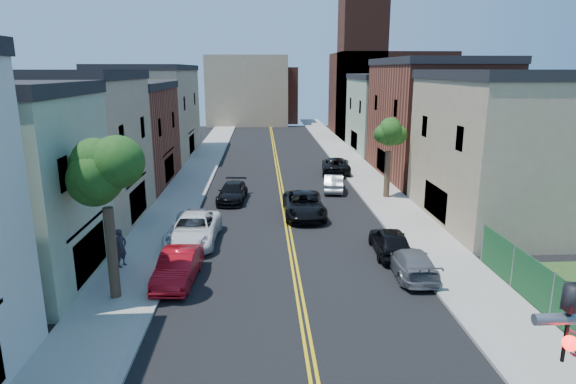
{
  "coord_description": "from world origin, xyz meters",
  "views": [
    {
      "loc": [
        -1.57,
        -5.49,
        9.6
      ],
      "look_at": [
        0.08,
        24.55,
        2.0
      ],
      "focal_mm": 30.31,
      "sensor_mm": 36.0,
      "label": 1
    }
  ],
  "objects": [
    {
      "name": "bldg_left_tan_near",
      "position": [
        -14.0,
        25.0,
        4.5
      ],
      "size": [
        9.0,
        10.0,
        9.0
      ],
      "primitive_type": "cube",
      "color": "#998466",
      "rests_on": "ground"
    },
    {
      "name": "silver_car_right",
      "position": [
        4.19,
        32.57,
        0.69
      ],
      "size": [
        2.0,
        4.36,
        1.38
      ],
      "primitive_type": "imported",
      "rotation": [
        0.0,
        0.0,
        3.01
      ],
      "color": "#95979C",
      "rests_on": "ground"
    },
    {
      "name": "sidewalk_left",
      "position": [
        -7.9,
        40.0,
        0.07
      ],
      "size": [
        3.2,
        100.0,
        0.15
      ],
      "primitive_type": "cube",
      "color": "gray",
      "rests_on": "ground"
    },
    {
      "name": "bldg_right_tan",
      "position": [
        14.0,
        24.0,
        4.5
      ],
      "size": [
        9.0,
        12.0,
        9.0
      ],
      "primitive_type": "cube",
      "color": "#998466",
      "rests_on": "ground"
    },
    {
      "name": "curb_left",
      "position": [
        -6.15,
        40.0,
        0.07
      ],
      "size": [
        0.3,
        100.0,
        0.15
      ],
      "primitive_type": "cube",
      "color": "gray",
      "rests_on": "ground"
    },
    {
      "name": "grey_car_left",
      "position": [
        -5.5,
        22.61,
        0.69
      ],
      "size": [
        2.16,
        4.25,
        1.39
      ],
      "primitive_type": "imported",
      "rotation": [
        0.0,
        0.0,
        0.13
      ],
      "color": "slate",
      "rests_on": "ground"
    },
    {
      "name": "white_pickup",
      "position": [
        -5.5,
        20.95,
        0.8
      ],
      "size": [
        2.87,
        5.86,
        1.6
      ],
      "primitive_type": "imported",
      "rotation": [
        0.0,
        0.0,
        -0.04
      ],
      "color": "silver",
      "rests_on": "ground"
    },
    {
      "name": "tree_left_mid",
      "position": [
        -7.88,
        14.01,
        6.58
      ],
      "size": [
        5.2,
        5.2,
        9.29
      ],
      "color": "#3D2F1E",
      "rests_on": "sidewalk_left"
    },
    {
      "name": "black_suv_lane",
      "position": [
        1.22,
        25.77,
        0.8
      ],
      "size": [
        2.65,
        5.73,
        1.59
      ],
      "primitive_type": "imported",
      "rotation": [
        0.0,
        0.0,
        0.0
      ],
      "color": "black",
      "rests_on": "ground"
    },
    {
      "name": "sidewalk_right",
      "position": [
        7.9,
        40.0,
        0.07
      ],
      "size": [
        3.2,
        100.0,
        0.15
      ],
      "primitive_type": "cube",
      "color": "gray",
      "rests_on": "ground"
    },
    {
      "name": "curb_right",
      "position": [
        6.15,
        40.0,
        0.07
      ],
      "size": [
        0.3,
        100.0,
        0.15
      ],
      "primitive_type": "cube",
      "color": "gray",
      "rests_on": "ground"
    },
    {
      "name": "red_sedan",
      "position": [
        -5.5,
        15.65,
        0.74
      ],
      "size": [
        1.88,
        4.6,
        1.48
      ],
      "primitive_type": "imported",
      "rotation": [
        0.0,
        0.0,
        -0.07
      ],
      "color": "#A90B16",
      "rests_on": "ground"
    },
    {
      "name": "black_car_right",
      "position": [
        5.2,
        18.58,
        0.74
      ],
      "size": [
        1.96,
        4.44,
        1.49
      ],
      "primitive_type": "imported",
      "rotation": [
        0.0,
        0.0,
        3.09
      ],
      "color": "black",
      "rests_on": "ground"
    },
    {
      "name": "bldg_right_palegrn",
      "position": [
        14.0,
        52.0,
        4.25
      ],
      "size": [
        9.0,
        12.0,
        8.5
      ],
      "primitive_type": "cube",
      "color": "gray",
      "rests_on": "ground"
    },
    {
      "name": "backdrop_left",
      "position": [
        -4.0,
        82.0,
        6.0
      ],
      "size": [
        14.0,
        8.0,
        12.0
      ],
      "primitive_type": "cube",
      "color": "#998466",
      "rests_on": "ground"
    },
    {
      "name": "dark_car_right_far",
      "position": [
        5.45,
        39.45,
        0.77
      ],
      "size": [
        3.19,
        5.82,
        1.55
      ],
      "primitive_type": "imported",
      "rotation": [
        0.0,
        0.0,
        3.03
      ],
      "color": "black",
      "rests_on": "ground"
    },
    {
      "name": "backdrop_center",
      "position": [
        0.0,
        86.0,
        5.0
      ],
      "size": [
        10.0,
        8.0,
        10.0
      ],
      "primitive_type": "cube",
      "color": "brown",
      "rests_on": "ground"
    },
    {
      "name": "pedestrian_left",
      "position": [
        -8.53,
        17.35,
        1.11
      ],
      "size": [
        0.7,
        0.82,
        1.91
      ],
      "primitive_type": "imported",
      "rotation": [
        0.0,
        0.0,
        1.15
      ],
      "color": "#25242B",
      "rests_on": "sidewalk_left"
    },
    {
      "name": "bldg_left_tan_far",
      "position": [
        -14.0,
        50.0,
        4.75
      ],
      "size": [
        9.0,
        16.0,
        9.5
      ],
      "primitive_type": "cube",
      "color": "#998466",
      "rests_on": "ground"
    },
    {
      "name": "tree_right_far",
      "position": [
        7.92,
        30.01,
        5.76
      ],
      "size": [
        4.4,
        4.4,
        8.03
      ],
      "color": "#3D2F1E",
      "rests_on": "sidewalk_right"
    },
    {
      "name": "bldg_left_brick",
      "position": [
        -14.0,
        36.0,
        4.0
      ],
      "size": [
        9.0,
        12.0,
        8.0
      ],
      "primitive_type": "cube",
      "color": "brown",
      "rests_on": "ground"
    },
    {
      "name": "church",
      "position": [
        16.33,
        67.07,
        7.24
      ],
      "size": [
        16.2,
        14.2,
        22.6
      ],
      "color": "#4C2319",
      "rests_on": "ground"
    },
    {
      "name": "black_car_left",
      "position": [
        -3.8,
        29.87,
        0.69
      ],
      "size": [
        2.34,
        4.92,
        1.39
      ],
      "primitive_type": "imported",
      "rotation": [
        0.0,
        0.0,
        -0.08
      ],
      "color": "black",
      "rests_on": "ground"
    },
    {
      "name": "bldg_right_brick",
      "position": [
        14.0,
        38.0,
        5.0
      ],
      "size": [
        9.0,
        14.0,
        10.0
      ],
      "primitive_type": "cube",
      "color": "brown",
      "rests_on": "ground"
    },
    {
      "name": "grey_car_right",
      "position": [
        5.5,
        15.84,
        0.66
      ],
      "size": [
        1.95,
        4.57,
        1.31
      ],
      "primitive_type": "imported",
      "rotation": [
        0.0,
        0.0,
        3.12
      ],
      "color": "slate",
      "rests_on": "ground"
    }
  ]
}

